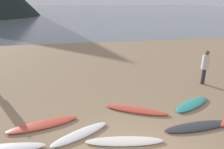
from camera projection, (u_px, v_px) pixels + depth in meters
name	position (u px, v px, depth m)	size (l,w,h in m)	color
ground_plane	(93.00, 61.00, 14.32)	(120.00, 120.00, 0.20)	#997C5B
ocean_water	(76.00, 11.00, 65.71)	(140.00, 100.00, 0.01)	slate
surfboard_1	(43.00, 124.00, 6.94)	(2.31, 0.55, 0.09)	#D84C38
surfboard_2	(80.00, 134.00, 6.46)	(1.98, 0.46, 0.08)	white
surfboard_3	(124.00, 141.00, 6.14)	(2.36, 0.45, 0.08)	silver
surfboard_4	(136.00, 110.00, 7.83)	(2.41, 0.48, 0.10)	#D84C38
surfboard_5	(197.00, 126.00, 6.84)	(2.39, 0.51, 0.08)	#333338
surfboard_6	(192.00, 104.00, 8.25)	(1.98, 0.56, 0.09)	teal
person_0	(205.00, 65.00, 9.97)	(0.34, 0.34, 1.71)	#2D2D38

